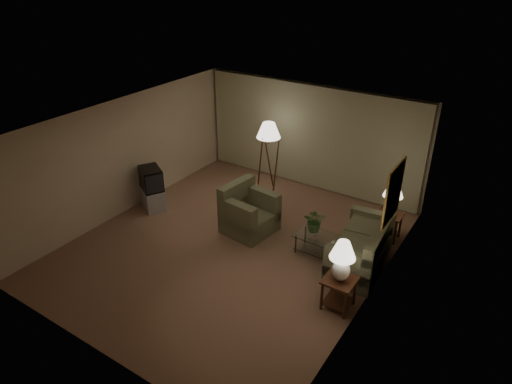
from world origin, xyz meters
TOP-DOWN VIEW (x-y plane):
  - ground at (0.00, 0.00)m, footprint 7.00×7.00m
  - room_shell at (0.02, 1.51)m, footprint 6.04×7.02m
  - sofa at (2.50, 0.81)m, footprint 1.96×1.22m
  - armchair at (-0.01, 0.67)m, footprint 1.27×1.22m
  - side_table_near at (2.65, -0.54)m, footprint 0.53×0.53m
  - side_table_far at (2.65, 2.06)m, footprint 0.52×0.44m
  - table_lamp_near at (2.65, -0.54)m, footprint 0.44×0.44m
  - table_lamp_far at (2.65, 2.06)m, footprint 0.41×0.41m
  - coffee_table at (1.70, 0.71)m, footprint 1.04×0.57m
  - tv_cabinet at (-2.55, 0.28)m, footprint 1.11×1.07m
  - crt_tv at (-2.55, 0.28)m, footprint 1.01×0.99m
  - floor_lamp at (-0.69, 2.55)m, footprint 0.60×0.60m
  - ottoman at (-0.88, 1.77)m, footprint 0.72×0.72m
  - vase at (1.55, 0.71)m, footprint 0.15×0.15m
  - flowers at (1.55, 0.71)m, footprint 0.55×0.52m
  - book at (1.95, 0.61)m, footprint 0.17×0.22m

SIDE VIEW (x-z plane):
  - ground at x=0.00m, z-range 0.00..0.00m
  - ottoman at x=-0.88m, z-range 0.00..0.43m
  - tv_cabinet at x=-2.55m, z-range 0.00..0.50m
  - coffee_table at x=1.70m, z-range 0.07..0.48m
  - sofa at x=2.50m, z-range 0.00..0.80m
  - side_table_far at x=2.65m, z-range 0.10..0.70m
  - side_table_near at x=2.65m, z-range 0.11..0.71m
  - book at x=1.95m, z-range 0.41..0.43m
  - armchair at x=-0.01m, z-range 0.00..0.86m
  - vase at x=1.55m, z-range 0.42..0.56m
  - crt_tv at x=-2.55m, z-range 0.50..1.04m
  - flowers at x=1.55m, z-range 0.56..1.05m
  - floor_lamp at x=-0.69m, z-range 0.04..1.89m
  - table_lamp_far at x=2.65m, z-range 0.66..1.38m
  - table_lamp_near at x=2.65m, z-range 0.67..1.43m
  - room_shell at x=0.02m, z-range 0.39..3.11m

